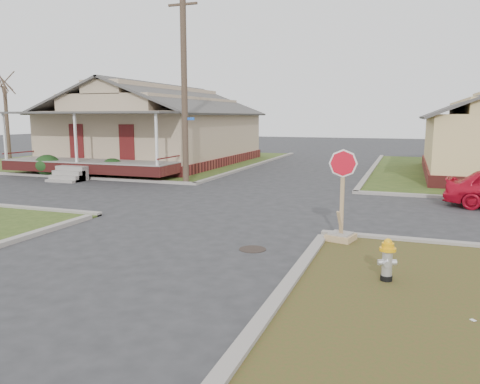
% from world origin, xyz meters
% --- Properties ---
extents(ground, '(120.00, 120.00, 0.00)m').
position_xyz_m(ground, '(0.00, 0.00, 0.00)').
color(ground, '#29292C').
rests_on(ground, ground).
extents(verge_far_left, '(19.00, 19.00, 0.05)m').
position_xyz_m(verge_far_left, '(-13.00, 18.00, 0.03)').
color(verge_far_left, '#2E4418').
rests_on(verge_far_left, ground).
extents(curbs, '(80.00, 40.00, 0.12)m').
position_xyz_m(curbs, '(0.00, 5.00, 0.00)').
color(curbs, gray).
rests_on(curbs, ground).
extents(manhole, '(0.64, 0.64, 0.01)m').
position_xyz_m(manhole, '(2.20, -0.50, 0.01)').
color(manhole, black).
rests_on(manhole, ground).
extents(corner_house, '(10.10, 15.50, 5.30)m').
position_xyz_m(corner_house, '(-10.00, 16.68, 2.28)').
color(corner_house, maroon).
rests_on(corner_house, ground).
extents(utility_pole, '(1.80, 0.28, 9.00)m').
position_xyz_m(utility_pole, '(-4.20, 8.90, 4.66)').
color(utility_pole, '#3A2A21').
rests_on(utility_pole, ground).
extents(tree_far_left, '(0.22, 0.22, 4.90)m').
position_xyz_m(tree_far_left, '(-18.00, 12.00, 2.50)').
color(tree_far_left, '#3A2A21').
rests_on(tree_far_left, verge_far_left).
extents(fire_hydrant, '(0.30, 0.30, 0.81)m').
position_xyz_m(fire_hydrant, '(5.28, -1.78, 0.50)').
color(fire_hydrant, black).
rests_on(fire_hydrant, ground).
extents(stop_sign, '(0.64, 0.63, 2.27)m').
position_xyz_m(stop_sign, '(4.07, 0.86, 0.54)').
color(stop_sign, tan).
rests_on(stop_sign, ground).
extents(hedge_left, '(1.43, 1.17, 1.09)m').
position_xyz_m(hedge_left, '(-12.17, 8.80, 0.60)').
color(hedge_left, '#153412').
rests_on(hedge_left, verge_far_left).
extents(hedge_right, '(1.31, 1.07, 1.00)m').
position_xyz_m(hedge_right, '(-8.59, 9.41, 0.55)').
color(hedge_right, '#153412').
rests_on(hedge_right, verge_far_left).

